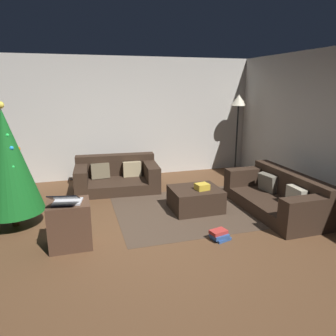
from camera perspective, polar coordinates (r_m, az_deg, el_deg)
name	(u,v)px	position (r m, az deg, el deg)	size (l,w,h in m)	color
ground_plane	(150,237)	(4.42, -3.20, -12.29)	(6.40, 6.40, 0.00)	brown
rear_partition	(116,118)	(7.07, -9.32, 8.83)	(6.40, 0.12, 2.60)	beige
couch_left	(117,176)	(6.38, -9.26, -1.47)	(1.65, 1.08, 0.63)	#332319
couch_right	(279,196)	(5.49, 19.39, -4.80)	(0.88, 1.88, 0.63)	#332319
ottoman	(195,199)	(5.26, 4.97, -5.60)	(0.80, 0.68, 0.37)	#332319
gift_box	(202,187)	(5.14, 6.16, -3.37)	(0.21, 0.18, 0.10)	gold
tv_remote	(200,185)	(5.37, 5.82, -2.99)	(0.05, 0.16, 0.02)	black
christmas_tree	(8,162)	(4.97, -26.97, 0.99)	(0.87, 0.87, 1.80)	brown
side_table	(70,224)	(4.25, -17.33, -9.70)	(0.52, 0.44, 0.60)	#4C3323
laptop	(66,200)	(4.06, -17.90, -5.55)	(0.42, 0.47, 0.19)	silver
book_stack	(219,235)	(4.37, 9.29, -11.88)	(0.29, 0.25, 0.13)	#2D5193
corner_lamp	(238,106)	(7.43, 12.61, 10.80)	(0.36, 0.36, 1.80)	black
area_rug	(195,209)	(5.32, 4.93, -7.43)	(2.60, 2.00, 0.01)	#48372A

